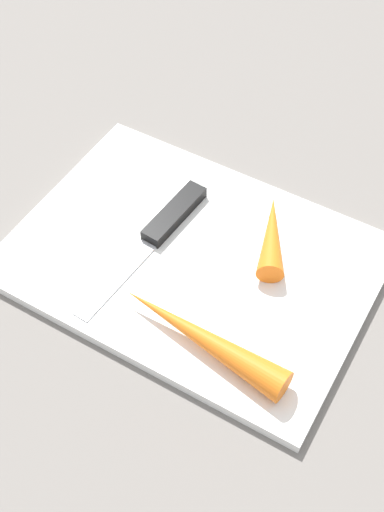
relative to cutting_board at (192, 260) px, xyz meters
name	(u,v)px	position (x,y,z in m)	size (l,w,h in m)	color
ground_plane	(192,263)	(0.00, 0.00, -0.01)	(1.40, 1.40, 0.00)	slate
cutting_board	(192,260)	(0.00, 0.00, 0.00)	(0.36, 0.26, 0.01)	white
knife	(167,222)	(0.04, -0.02, 0.01)	(0.03, 0.20, 0.01)	#B7B7BC
carrot_short	(272,235)	(-0.06, -0.06, 0.02)	(0.03, 0.03, 0.10)	orange
carrot_long	(201,337)	(-0.06, 0.09, 0.02)	(0.03, 0.03, 0.17)	orange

